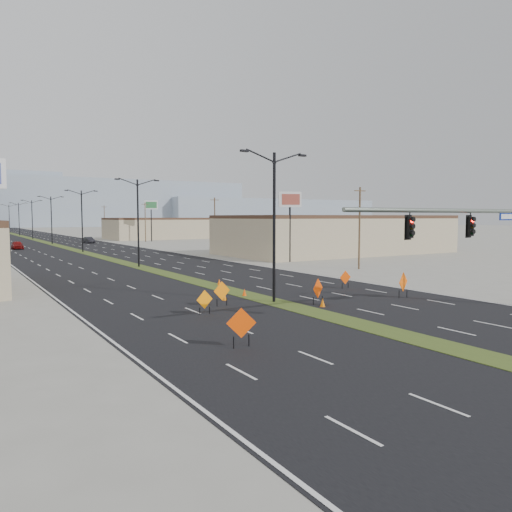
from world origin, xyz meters
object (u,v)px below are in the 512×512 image
construction_sign_1 (222,292)px  cone_3 (224,296)px  construction_sign_0 (241,324)px  pole_sign_east_far (151,208)px  construction_sign_3 (318,289)px  cone_2 (219,282)px  construction_sign_4 (403,283)px  construction_sign_5 (345,278)px  signal_mast (490,233)px  cone_1 (323,303)px  streetlight_2 (82,219)px  car_mid (89,240)px  streetlight_3 (51,218)px  pole_sign_east_near (290,205)px  streetlight_6 (9,218)px  construction_sign_2 (205,300)px  car_left (17,245)px  cone_0 (244,293)px  streetlight_1 (138,220)px  streetlight_5 (19,218)px  streetlight_0 (274,222)px  streetlight_4 (32,218)px

construction_sign_1 → cone_3: (1.16, 1.85, -0.64)m
construction_sign_0 → pole_sign_east_far: pole_sign_east_far is taller
construction_sign_3 → cone_2: construction_sign_3 is taller
construction_sign_4 → construction_sign_5: size_ratio=1.27×
signal_mast → cone_1: signal_mast is taller
streetlight_2 → car_mid: streetlight_2 is taller
streetlight_3 → pole_sign_east_near: 62.77m
signal_mast → streetlight_6: (-8.56, 178.00, 0.63)m
streetlight_6 → construction_sign_4: (8.83, -171.33, -4.33)m
cone_1 → construction_sign_2: bearing=167.4°
streetlight_6 → car_left: (-8.20, -98.27, -4.68)m
car_left → construction_sign_2: (2.34, -71.14, 0.12)m
car_mid → cone_2: bearing=-101.0°
pole_sign_east_near → construction_sign_0: bearing=-106.7°
car_left → cone_0: (7.77, -66.52, -0.46)m
streetlight_3 → construction_sign_5: 82.21m
streetlight_1 → cone_3: bearing=-95.6°
streetlight_3 → cone_1: (1.67, -87.10, -5.14)m
streetlight_5 → car_left: size_ratio=2.31×
construction_sign_3 → construction_sign_5: 7.93m
construction_sign_3 → cone_3: 6.50m
streetlight_3 → car_mid: (7.56, 0.18, -4.74)m
construction_sign_2 → construction_sign_4: size_ratio=0.79×
streetlight_1 → streetlight_6: same height
streetlight_0 → construction_sign_1: streetlight_0 is taller
streetlight_3 → construction_sign_1: streetlight_3 is taller
streetlight_0 → streetlight_4: bearing=90.0°
cone_2 → streetlight_3: bearing=90.5°
streetlight_6 → car_left: 98.72m
construction_sign_1 → construction_sign_3: construction_sign_3 is taller
streetlight_1 → cone_3: (-2.51, -25.59, -5.12)m
pole_sign_east_near → car_mid: bearing=122.1°
cone_0 → cone_3: size_ratio=0.94×
car_left → construction_sign_0: 78.73m
streetlight_6 → construction_sign_0: 177.22m
streetlight_2 → cone_3: bearing=-92.7°
construction_sign_5 → cone_2: 10.42m
construction_sign_5 → pole_sign_east_far: 83.53m
streetlight_1 → streetlight_5: size_ratio=1.00×
pole_sign_east_far → construction_sign_1: bearing=-90.9°
signal_mast → construction_sign_4: 7.64m
construction_sign_0 → streetlight_6: bearing=108.8°
streetlight_0 → streetlight_5: same height
streetlight_0 → pole_sign_east_far: 87.34m
streetlight_6 → construction_sign_4: 171.61m
streetlight_1 → streetlight_3: size_ratio=1.00×
cone_2 → cone_3: size_ratio=0.95×
streetlight_2 → construction_sign_3: size_ratio=5.86×
streetlight_6 → construction_sign_5: (8.48, -165.64, -4.57)m
streetlight_0 → pole_sign_east_near: 30.40m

